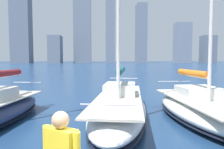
# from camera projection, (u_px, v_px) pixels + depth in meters

# --- Properties ---
(city_skyline) EXTENTS (175.54, 23.61, 50.98)m
(city_skyline) POSITION_uv_depth(u_px,v_px,m) (81.00, 33.00, 157.82)
(city_skyline) COLOR slate
(city_skyline) RESTS_ON ground
(sailboat_orange) EXTENTS (3.05, 7.97, 12.73)m
(sailboat_orange) POSITION_uv_depth(u_px,v_px,m) (201.00, 107.00, 10.29)
(sailboat_orange) COLOR white
(sailboat_orange) RESTS_ON ground
(sailboat_teal) EXTENTS (4.04, 9.77, 12.52)m
(sailboat_teal) POSITION_uv_depth(u_px,v_px,m) (119.00, 105.00, 10.56)
(sailboat_teal) COLOR white
(sailboat_teal) RESTS_ON ground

